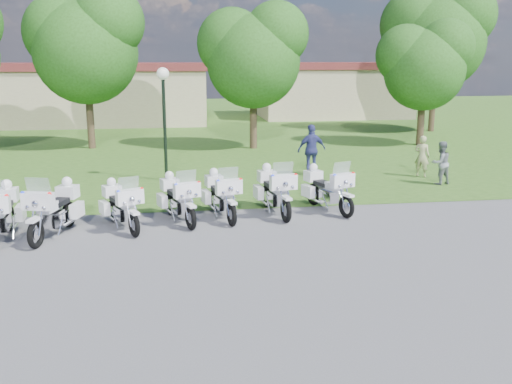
{
  "coord_description": "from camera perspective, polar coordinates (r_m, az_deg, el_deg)",
  "views": [
    {
      "loc": [
        -1.18,
        -13.34,
        4.4
      ],
      "look_at": [
        0.93,
        1.2,
        0.95
      ],
      "focal_mm": 40.0,
      "sensor_mm": 36.0,
      "label": 1
    }
  ],
  "objects": [
    {
      "name": "tree_2",
      "position": [
        28.37,
        -0.37,
        13.81
      ],
      "size": [
        5.32,
        4.54,
        7.1
      ],
      "color": "#38281C",
      "rests_on": "ground"
    },
    {
      "name": "grass_lawn",
      "position": [
        40.6,
        -6.6,
        6.92
      ],
      "size": [
        100.0,
        48.0,
        0.01
      ],
      "primitive_type": "cube",
      "color": "#36601E",
      "rests_on": "ground"
    },
    {
      "name": "motorcycle_3",
      "position": [
        15.85,
        -7.79,
        -0.59
      ],
      "size": [
        1.22,
        2.24,
        1.56
      ],
      "rotation": [
        0.0,
        0.0,
        3.46
      ],
      "color": "black",
      "rests_on": "ground"
    },
    {
      "name": "motorcycle_1",
      "position": [
        15.28,
        -19.47,
        -1.59
      ],
      "size": [
        1.23,
        2.42,
        1.66
      ],
      "rotation": [
        0.0,
        0.0,
        2.87
      ],
      "color": "black",
      "rests_on": "ground"
    },
    {
      "name": "motorcycle_4",
      "position": [
        16.11,
        -3.51,
        -0.24
      ],
      "size": [
        1.07,
        2.32,
        1.57
      ],
      "rotation": [
        0.0,
        0.0,
        3.35
      ],
      "color": "black",
      "rests_on": "ground"
    },
    {
      "name": "building_east",
      "position": [
        45.08,
        7.54,
        10.14
      ],
      "size": [
        11.44,
        7.28,
        4.1
      ],
      "color": "tan",
      "rests_on": "ground"
    },
    {
      "name": "bystander_c",
      "position": [
        22.0,
        5.58,
        4.2
      ],
      "size": [
        1.21,
        0.68,
        1.95
      ],
      "primitive_type": "imported",
      "rotation": [
        0.0,
        0.0,
        3.32
      ],
      "color": "navy",
      "rests_on": "ground"
    },
    {
      "name": "motorcycle_5",
      "position": [
        16.49,
        1.86,
        0.2
      ],
      "size": [
        1.02,
        2.44,
        1.65
      ],
      "rotation": [
        0.0,
        0.0,
        3.28
      ],
      "color": "black",
      "rests_on": "ground"
    },
    {
      "name": "motorcycle_0",
      "position": [
        15.42,
        -24.06,
        -1.86
      ],
      "size": [
        0.89,
        2.48,
        1.66
      ],
      "rotation": [
        0.0,
        0.0,
        3.2
      ],
      "color": "black",
      "rests_on": "ground"
    },
    {
      "name": "bystander_b",
      "position": [
        21.29,
        17.98,
        2.76
      ],
      "size": [
        0.87,
        0.75,
        1.55
      ],
      "primitive_type": "imported",
      "rotation": [
        0.0,
        0.0,
        -2.9
      ],
      "color": "gray",
      "rests_on": "ground"
    },
    {
      "name": "building_west",
      "position": [
        41.69,
        -15.11,
        9.57
      ],
      "size": [
        14.56,
        8.32,
        4.1
      ],
      "color": "tan",
      "rests_on": "ground"
    },
    {
      "name": "motorcycle_6",
      "position": [
        16.96,
        7.1,
        0.36
      ],
      "size": [
        1.26,
        2.25,
        1.57
      ],
      "rotation": [
        0.0,
        0.0,
        3.49
      ],
      "color": "black",
      "rests_on": "ground"
    },
    {
      "name": "lamp_post",
      "position": [
        20.89,
        -9.23,
        9.47
      ],
      "size": [
        0.44,
        0.44,
        4.1
      ],
      "color": "black",
      "rests_on": "ground"
    },
    {
      "name": "tree_3",
      "position": [
        30.73,
        16.43,
        12.33
      ],
      "size": [
        4.77,
        4.07,
        6.36
      ],
      "color": "#38281C",
      "rests_on": "ground"
    },
    {
      "name": "motorcycle_2",
      "position": [
        15.46,
        -13.35,
        -1.25
      ],
      "size": [
        1.31,
        2.11,
        1.51
      ],
      "rotation": [
        0.0,
        0.0,
        3.56
      ],
      "color": "black",
      "rests_on": "ground"
    },
    {
      "name": "bystander_a",
      "position": [
        22.47,
        16.26,
        3.43
      ],
      "size": [
        0.68,
        0.66,
        1.57
      ],
      "primitive_type": "imported",
      "rotation": [
        0.0,
        0.0,
        2.45
      ],
      "color": "tan",
      "rests_on": "ground"
    },
    {
      "name": "tree_4",
      "position": [
        36.85,
        17.6,
        14.85
      ],
      "size": [
        6.61,
        5.64,
        8.81
      ],
      "color": "#38281C",
      "rests_on": "ground"
    },
    {
      "name": "ground",
      "position": [
        14.1,
        -3.07,
        -4.99
      ],
      "size": [
        100.0,
        100.0,
        0.0
      ],
      "primitive_type": "plane",
      "color": "#59595F",
      "rests_on": "ground"
    },
    {
      "name": "tree_1",
      "position": [
        29.57,
        -16.79,
        14.15
      ],
      "size": [
        5.85,
        4.99,
        7.8
      ],
      "color": "#38281C",
      "rests_on": "ground"
    }
  ]
}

